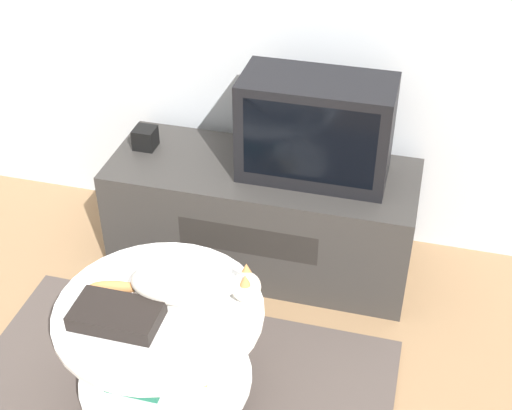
% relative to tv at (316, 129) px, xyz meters
% --- Properties ---
extents(tv_stand, '(1.27, 0.48, 0.48)m').
position_rel_tv_xyz_m(tv_stand, '(-0.21, -0.02, -0.45)').
color(tv_stand, '#33302D').
rests_on(tv_stand, ground_plane).
extents(tv, '(0.59, 0.29, 0.41)m').
position_rel_tv_xyz_m(tv, '(0.00, 0.00, 0.00)').
color(tv, black).
rests_on(tv, tv_stand).
extents(speaker, '(0.09, 0.09, 0.09)m').
position_rel_tv_xyz_m(speaker, '(-0.73, 0.02, -0.16)').
color(speaker, black).
rests_on(speaker, tv_stand).
extents(coffee_table, '(0.68, 0.68, 0.44)m').
position_rel_tv_xyz_m(coffee_table, '(-0.34, -0.87, -0.39)').
color(coffee_table, '#B2B2B7').
rests_on(coffee_table, rug).
extents(dvd_box, '(0.27, 0.16, 0.05)m').
position_rel_tv_xyz_m(dvd_box, '(-0.44, -0.95, -0.20)').
color(dvd_box, black).
rests_on(dvd_box, coffee_table).
extents(cat, '(0.56, 0.25, 0.12)m').
position_rel_tv_xyz_m(cat, '(-0.26, -0.79, -0.17)').
color(cat, silver).
rests_on(cat, coffee_table).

